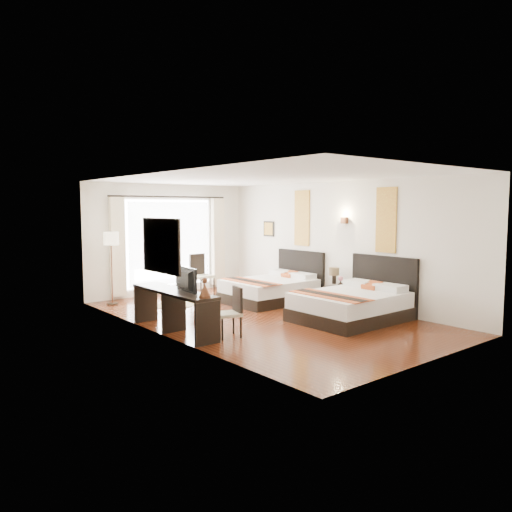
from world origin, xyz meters
TOP-DOWN VIEW (x-y plane):
  - floor at (0.00, 0.00)m, footprint 4.50×7.50m
  - ceiling at (0.00, 0.00)m, footprint 4.50×7.50m
  - wall_headboard at (2.25, 0.00)m, footprint 0.01×7.50m
  - wall_desk at (-2.25, 0.00)m, footprint 0.01×7.50m
  - wall_window at (0.00, 3.75)m, footprint 4.50×0.01m
  - wall_entry at (0.00, -3.75)m, footprint 4.50×0.01m
  - window_glass at (0.00, 3.73)m, footprint 2.40×0.02m
  - sheer_curtain at (0.00, 3.67)m, footprint 2.30×0.02m
  - drape_left at (-1.45, 3.63)m, footprint 0.35×0.14m
  - drape_right at (1.45, 3.63)m, footprint 0.35×0.14m
  - art_panel_near at (2.23, -1.31)m, footprint 0.03×0.50m
  - art_panel_far at (2.23, 1.16)m, footprint 0.03×0.50m
  - wall_sconce at (2.19, -0.22)m, footprint 0.10×0.14m
  - mirror_frame at (-2.22, 0.08)m, footprint 0.04×1.25m
  - mirror_glass at (-2.19, 0.08)m, footprint 0.01×1.12m
  - bed_near at (1.24, -1.31)m, footprint 2.14×1.67m
  - bed_far at (1.28, 1.16)m, footprint 2.05×1.60m
  - nightstand at (1.98, -0.22)m, footprint 0.38×0.47m
  - table_lamp at (2.02, -0.10)m, footprint 0.23×0.23m
  - vase at (1.96, -0.35)m, footprint 0.15×0.15m
  - console_desk at (-1.99, 0.08)m, footprint 0.50×2.20m
  - television at (-1.97, -0.20)m, footprint 0.18×0.75m
  - bronze_figurine at (-1.99, -0.92)m, footprint 0.21×0.21m
  - desk_chair at (-1.43, -0.81)m, footprint 0.48×0.48m
  - floor_lamp at (-1.79, 3.20)m, footprint 0.33×0.33m
  - side_table at (-0.23, 2.98)m, footprint 0.58×0.58m
  - fruit_bowl at (-0.24, 2.97)m, footprint 0.25×0.25m
  - window_chair at (0.43, 2.89)m, footprint 0.52×0.52m
  - jute_rug at (-0.59, 2.28)m, footprint 1.46×1.24m

SIDE VIEW (x-z plane):
  - floor at x=0.00m, z-range -0.01..0.00m
  - jute_rug at x=-0.59m, z-range 0.00..0.01m
  - nightstand at x=1.98m, z-range 0.00..0.46m
  - desk_chair at x=-1.43m, z-range -0.17..0.69m
  - bed_far at x=1.28m, z-range -0.28..0.88m
  - bed_near at x=1.24m, z-range -0.29..0.92m
  - window_chair at x=0.43m, z-range -0.20..0.84m
  - side_table at x=-0.23m, z-range 0.00..0.67m
  - console_desk at x=-1.99m, z-range 0.00..0.76m
  - vase at x=1.96m, z-range 0.50..0.64m
  - fruit_bowl at x=-0.24m, z-range 0.67..0.72m
  - table_lamp at x=2.02m, z-range 0.57..0.93m
  - bronze_figurine at x=-1.99m, z-range 0.76..1.04m
  - television at x=-1.97m, z-range 0.75..1.18m
  - drape_left at x=-1.45m, z-range 0.10..2.46m
  - drape_right at x=1.45m, z-range 0.10..2.46m
  - sheer_curtain at x=0.00m, z-range 0.25..2.35m
  - window_glass at x=0.00m, z-range 0.20..2.40m
  - wall_headboard at x=2.25m, z-range 0.00..2.80m
  - wall_desk at x=-2.25m, z-range 0.00..2.80m
  - wall_window at x=0.00m, z-range 0.00..2.80m
  - wall_entry at x=0.00m, z-range 0.00..2.80m
  - floor_lamp at x=-1.79m, z-range 0.57..2.23m
  - mirror_frame at x=-2.22m, z-range 1.08..2.02m
  - mirror_glass at x=-2.19m, z-range 1.14..1.96m
  - wall_sconce at x=2.19m, z-range 1.85..1.99m
  - art_panel_near at x=2.23m, z-range 1.27..2.62m
  - art_panel_far at x=2.23m, z-range 1.27..2.62m
  - ceiling at x=0.00m, z-range 2.78..2.80m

